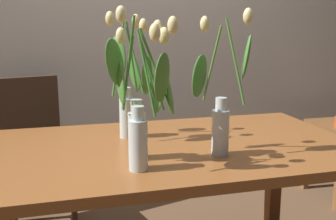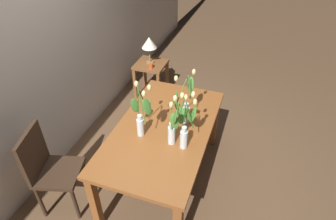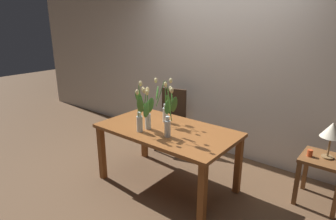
{
  "view_description": "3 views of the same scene",
  "coord_description": "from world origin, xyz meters",
  "px_view_note": "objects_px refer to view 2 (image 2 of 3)",
  "views": [
    {
      "loc": [
        -0.42,
        -1.55,
        1.24
      ],
      "look_at": [
        -0.01,
        0.02,
        0.89
      ],
      "focal_mm": 41.96,
      "sensor_mm": 36.0,
      "label": 1
    },
    {
      "loc": [
        -1.98,
        -0.73,
        2.54
      ],
      "look_at": [
        0.1,
        -0.01,
        0.89
      ],
      "focal_mm": 30.45,
      "sensor_mm": 36.0,
      "label": 2
    },
    {
      "loc": [
        1.92,
        -2.4,
        1.95
      ],
      "look_at": [
        0.04,
        -0.04,
        0.98
      ],
      "focal_mm": 30.29,
      "sensor_mm": 36.0,
      "label": 3
    }
  ],
  "objects_px": {
    "tulip_vase_0": "(142,117)",
    "side_table": "(151,70)",
    "tulip_vase_2": "(185,106)",
    "dining_table": "(163,135)",
    "tulip_vase_3": "(173,128)",
    "pillar_candle": "(151,66)",
    "dining_chair": "(49,167)",
    "table_lamp": "(149,43)",
    "tulip_vase_1": "(185,126)"
  },
  "relations": [
    {
      "from": "dining_table",
      "to": "tulip_vase_2",
      "type": "height_order",
      "value": "tulip_vase_2"
    },
    {
      "from": "dining_table",
      "to": "tulip_vase_2",
      "type": "relative_size",
      "value": 2.84
    },
    {
      "from": "tulip_vase_2",
      "to": "side_table",
      "type": "relative_size",
      "value": 1.02
    },
    {
      "from": "side_table",
      "to": "dining_chair",
      "type": "bearing_deg",
      "value": 176.03
    },
    {
      "from": "dining_table",
      "to": "table_lamp",
      "type": "bearing_deg",
      "value": 26.48
    },
    {
      "from": "tulip_vase_3",
      "to": "side_table",
      "type": "height_order",
      "value": "tulip_vase_3"
    },
    {
      "from": "table_lamp",
      "to": "pillar_candle",
      "type": "distance_m",
      "value": 0.32
    },
    {
      "from": "pillar_candle",
      "to": "table_lamp",
      "type": "bearing_deg",
      "value": 27.19
    },
    {
      "from": "tulip_vase_1",
      "to": "dining_table",
      "type": "bearing_deg",
      "value": 57.66
    },
    {
      "from": "side_table",
      "to": "pillar_candle",
      "type": "distance_m",
      "value": 0.21
    },
    {
      "from": "dining_table",
      "to": "tulip_vase_1",
      "type": "bearing_deg",
      "value": -122.34
    },
    {
      "from": "tulip_vase_1",
      "to": "side_table",
      "type": "distance_m",
      "value": 2.05
    },
    {
      "from": "tulip_vase_3",
      "to": "table_lamp",
      "type": "distance_m",
      "value": 1.96
    },
    {
      "from": "dining_chair",
      "to": "side_table",
      "type": "height_order",
      "value": "dining_chair"
    },
    {
      "from": "tulip_vase_2",
      "to": "dining_table",
      "type": "bearing_deg",
      "value": 133.04
    },
    {
      "from": "dining_table",
      "to": "tulip_vase_2",
      "type": "xyz_separation_m",
      "value": [
        0.16,
        -0.17,
        0.28
      ]
    },
    {
      "from": "tulip_vase_0",
      "to": "pillar_candle",
      "type": "bearing_deg",
      "value": 19.32
    },
    {
      "from": "table_lamp",
      "to": "tulip_vase_2",
      "type": "bearing_deg",
      "value": -145.95
    },
    {
      "from": "tulip_vase_0",
      "to": "tulip_vase_1",
      "type": "xyz_separation_m",
      "value": [
        -0.01,
        -0.41,
        0.02
      ]
    },
    {
      "from": "tulip_vase_1",
      "to": "table_lamp",
      "type": "bearing_deg",
      "value": 30.95
    },
    {
      "from": "tulip_vase_1",
      "to": "tulip_vase_2",
      "type": "bearing_deg",
      "value": 14.91
    },
    {
      "from": "tulip_vase_0",
      "to": "tulip_vase_1",
      "type": "bearing_deg",
      "value": -91.87
    },
    {
      "from": "tulip_vase_3",
      "to": "pillar_candle",
      "type": "relative_size",
      "value": 6.93
    },
    {
      "from": "dining_table",
      "to": "table_lamp",
      "type": "relative_size",
      "value": 4.02
    },
    {
      "from": "tulip_vase_0",
      "to": "side_table",
      "type": "relative_size",
      "value": 1.01
    },
    {
      "from": "tulip_vase_3",
      "to": "side_table",
      "type": "relative_size",
      "value": 0.94
    },
    {
      "from": "dining_table",
      "to": "dining_chair",
      "type": "distance_m",
      "value": 1.12
    },
    {
      "from": "tulip_vase_1",
      "to": "dining_chair",
      "type": "xyz_separation_m",
      "value": [
        -0.48,
        1.16,
        -0.44
      ]
    },
    {
      "from": "tulip_vase_0",
      "to": "tulip_vase_3",
      "type": "height_order",
      "value": "tulip_vase_0"
    },
    {
      "from": "tulip_vase_2",
      "to": "side_table",
      "type": "height_order",
      "value": "tulip_vase_2"
    },
    {
      "from": "tulip_vase_1",
      "to": "tulip_vase_2",
      "type": "distance_m",
      "value": 0.33
    },
    {
      "from": "dining_table",
      "to": "table_lamp",
      "type": "distance_m",
      "value": 1.75
    },
    {
      "from": "table_lamp",
      "to": "tulip_vase_0",
      "type": "bearing_deg",
      "value": -159.93
    },
    {
      "from": "dining_table",
      "to": "pillar_candle",
      "type": "bearing_deg",
      "value": 26.4
    },
    {
      "from": "dining_chair",
      "to": "side_table",
      "type": "xyz_separation_m",
      "value": [
        2.17,
        -0.15,
        -0.09
      ]
    },
    {
      "from": "table_lamp",
      "to": "tulip_vase_3",
      "type": "bearing_deg",
      "value": -151.63
    },
    {
      "from": "dining_table",
      "to": "tulip_vase_3",
      "type": "relative_size",
      "value": 3.08
    },
    {
      "from": "tulip_vase_1",
      "to": "pillar_candle",
      "type": "distance_m",
      "value": 1.87
    },
    {
      "from": "tulip_vase_2",
      "to": "tulip_vase_3",
      "type": "distance_m",
      "value": 0.33
    },
    {
      "from": "tulip_vase_0",
      "to": "tulip_vase_1",
      "type": "height_order",
      "value": "tulip_vase_1"
    },
    {
      "from": "tulip_vase_2",
      "to": "tulip_vase_3",
      "type": "bearing_deg",
      "value": 177.38
    },
    {
      "from": "tulip_vase_0",
      "to": "side_table",
      "type": "xyz_separation_m",
      "value": [
        1.68,
        0.6,
        -0.52
      ]
    },
    {
      "from": "dining_chair",
      "to": "tulip_vase_0",
      "type": "bearing_deg",
      "value": -56.98
    },
    {
      "from": "tulip_vase_3",
      "to": "pillar_candle",
      "type": "height_order",
      "value": "tulip_vase_3"
    },
    {
      "from": "dining_table",
      "to": "tulip_vase_0",
      "type": "height_order",
      "value": "tulip_vase_0"
    },
    {
      "from": "tulip_vase_0",
      "to": "dining_table",
      "type": "bearing_deg",
      "value": -45.92
    },
    {
      "from": "dining_chair",
      "to": "table_lamp",
      "type": "relative_size",
      "value": 2.34
    },
    {
      "from": "dining_table",
      "to": "pillar_candle",
      "type": "xyz_separation_m",
      "value": [
        1.4,
        0.7,
        -0.06
      ]
    },
    {
      "from": "tulip_vase_3",
      "to": "tulip_vase_2",
      "type": "bearing_deg",
      "value": -2.62
    },
    {
      "from": "tulip_vase_3",
      "to": "tulip_vase_1",
      "type": "bearing_deg",
      "value": -87.3
    }
  ]
}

